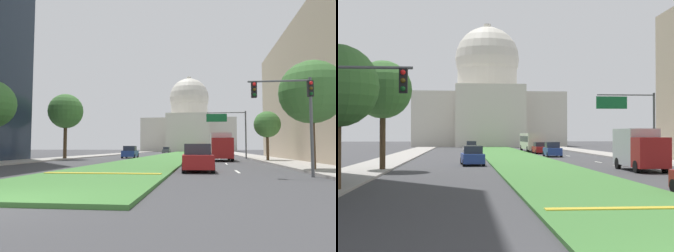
{
  "view_description": "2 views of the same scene",
  "coord_description": "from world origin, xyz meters",
  "views": [
    {
      "loc": [
        5.32,
        -7.38,
        1.53
      ],
      "look_at": [
        -0.58,
        44.45,
        5.18
      ],
      "focal_mm": 32.75,
      "sensor_mm": 36.0,
      "label": 1
    },
    {
      "loc": [
        -6.03,
        -8.86,
        2.77
      ],
      "look_at": [
        -0.24,
        58.21,
        3.88
      ],
      "focal_mm": 53.91,
      "sensor_mm": 36.0,
      "label": 2
    }
  ],
  "objects": [
    {
      "name": "sedan_far_horizon",
      "position": [
        5.04,
        62.39,
        0.78
      ],
      "size": [
        1.96,
        4.56,
        1.66
      ],
      "color": "maroon",
      "rests_on": "ground_plane"
    },
    {
      "name": "street_tree_right_near",
      "position": [
        12.33,
        13.14,
        5.1
      ],
      "size": [
        4.09,
        4.09,
        7.16
      ],
      "color": "#4C3823",
      "rests_on": "ground_plane"
    },
    {
      "name": "sidewalk_left",
      "position": [
        -13.44,
        45.72,
        0.07
      ],
      "size": [
        4.0,
        102.86,
        0.15
      ],
      "primitive_type": "cube",
      "color": "#9E9991",
      "rests_on": "ground_plane"
    },
    {
      "name": "ground_plane",
      "position": [
        0.0,
        57.15,
        0.0
      ],
      "size": [
        260.0,
        260.0,
        0.0
      ],
      "primitive_type": "plane",
      "color": "#3D3D3F"
    },
    {
      "name": "street_tree_right_mid",
      "position": [
        12.39,
        27.34,
        4.05
      ],
      "size": [
        2.9,
        2.9,
        5.53
      ],
      "color": "#4C3823",
      "rests_on": "ground_plane"
    },
    {
      "name": "sedan_distant",
      "position": [
        5.02,
        52.61,
        0.85
      ],
      "size": [
        1.92,
        4.23,
        1.83
      ],
      "color": "navy",
      "rests_on": "ground_plane"
    },
    {
      "name": "sidewalk_right",
      "position": [
        13.44,
        45.72,
        0.07
      ],
      "size": [
        4.0,
        102.86,
        0.15
      ],
      "primitive_type": "cube",
      "color": "#9E9991",
      "rests_on": "ground_plane"
    },
    {
      "name": "sedan_lead_stopped",
      "position": [
        4.95,
        12.68,
        0.82
      ],
      "size": [
        2.15,
        4.45,
        1.76
      ],
      "color": "maroon",
      "rests_on": "ground_plane"
    },
    {
      "name": "city_bus",
      "position": [
        4.95,
        70.91,
        1.77
      ],
      "size": [
        2.62,
        11.0,
        2.95
      ],
      "color": "beige",
      "rests_on": "ground_plane"
    },
    {
      "name": "street_tree_left_mid",
      "position": [
        -12.03,
        29.68,
        6.11
      ],
      "size": [
        4.38,
        4.38,
        8.34
      ],
      "color": "#4C3823",
      "rests_on": "ground_plane"
    },
    {
      "name": "lane_dashes_right",
      "position": [
        7.48,
        32.8,
        0.0
      ],
      "size": [
        0.16,
        44.87,
        0.01
      ],
      "color": "silver",
      "rests_on": "ground_plane"
    },
    {
      "name": "median_curb_nose",
      "position": [
        0.0,
        8.53,
        0.16
      ],
      "size": [
        6.34,
        0.5,
        0.04
      ],
      "primitive_type": "cube",
      "color": "gold",
      "rests_on": "grass_median"
    },
    {
      "name": "overhead_guide_sign",
      "position": [
        9.14,
        35.07,
        4.64
      ],
      "size": [
        5.41,
        0.2,
        6.5
      ],
      "color": "#515456",
      "rests_on": "ground_plane"
    },
    {
      "name": "traffic_light_near_right",
      "position": [
        10.09,
        9.19,
        3.8
      ],
      "size": [
        3.34,
        0.35,
        5.2
      ],
      "color": "#515456",
      "rests_on": "ground_plane"
    },
    {
      "name": "sedan_very_far",
      "position": [
        -4.56,
        75.57,
        0.77
      ],
      "size": [
        1.86,
        4.27,
        1.65
      ],
      "color": "#4C5156",
      "rests_on": "ground_plane"
    },
    {
      "name": "grass_median",
      "position": [
        0.0,
        51.43,
        0.07
      ],
      "size": [
        7.05,
        102.86,
        0.14
      ],
      "primitive_type": "cube",
      "color": "#427A38",
      "rests_on": "ground_plane"
    },
    {
      "name": "box_truck_delivery",
      "position": [
        7.4,
        28.54,
        1.68
      ],
      "size": [
        2.4,
        6.4,
        3.2
      ],
      "color": "maroon",
      "rests_on": "ground_plane"
    },
    {
      "name": "sedan_midblock",
      "position": [
        -5.15,
        36.16,
        0.81
      ],
      "size": [
        2.16,
        4.23,
        1.74
      ],
      "color": "navy",
      "rests_on": "ground_plane"
    },
    {
      "name": "capitol_building",
      "position": [
        0.0,
        113.57,
        10.39
      ],
      "size": [
        34.38,
        29.33,
        29.81
      ],
      "color": "beige",
      "rests_on": "ground_plane"
    }
  ]
}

